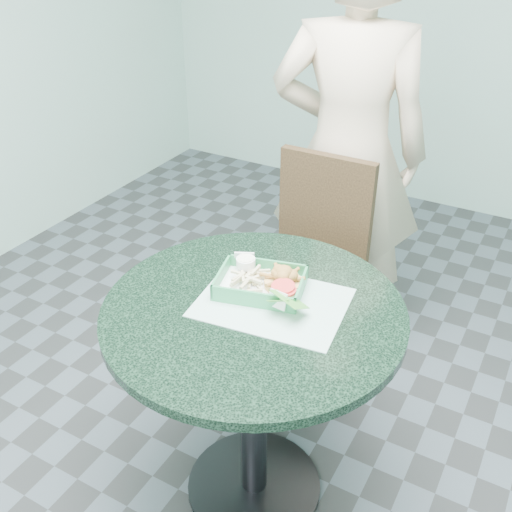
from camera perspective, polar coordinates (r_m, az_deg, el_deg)
The scene contains 10 objects.
floor at distance 2.22m, azimuth -0.18°, elevation -21.08°, with size 4.00×5.00×0.02m, color #303335.
cafe_table at distance 1.79m, azimuth -0.21°, elevation -9.77°, with size 0.85×0.85×0.75m.
dining_chair at distance 2.35m, azimuth 5.46°, elevation -0.20°, with size 0.38×0.38×0.93m.
diner_person at distance 2.40m, azimuth 9.01°, elevation 12.41°, with size 0.72×0.47×1.98m, color beige.
placemat at distance 1.70m, azimuth 1.55°, elevation -4.99°, with size 0.41×0.31×0.00m, color #9AC3B7.
food_basket at distance 1.74m, azimuth 0.43°, elevation -3.41°, with size 0.25×0.18×0.05m.
crab_sandwich at distance 1.71m, azimuth 2.56°, elevation -2.81°, with size 0.11×0.11×0.07m.
fries_pile at distance 1.75m, azimuth -0.46°, elevation -2.42°, with size 0.10×0.11×0.04m, color beige, non-canonical shape.
sauce_ramekin at distance 1.79m, azimuth -0.34°, elevation -0.99°, with size 0.06×0.06×0.03m.
garnish_cup at distance 1.65m, azimuth 2.10°, elevation -4.56°, with size 0.12×0.12×0.05m.
Camera 1 is at (0.66, -1.17, 1.77)m, focal length 42.00 mm.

